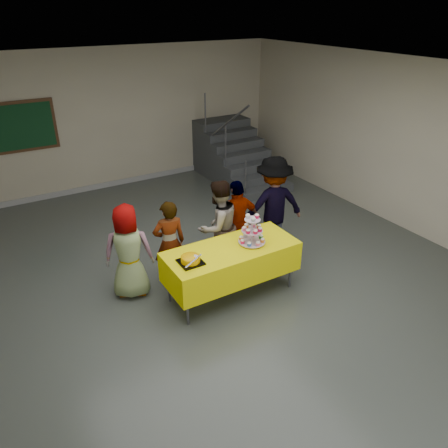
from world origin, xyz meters
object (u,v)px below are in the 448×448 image
object	(u,v)px
schoolchild_c	(218,227)
schoolchild_d	(237,222)
cupcake_stand	(252,233)
schoolchild_e	(273,205)
schoolchild_a	(129,252)
bake_table	(231,261)
noticeboard	(22,127)
bear_cake	(190,259)
staircase	(234,156)
schoolchild_b	(170,243)

from	to	relation	value
schoolchild_c	schoolchild_d	world-z (taller)	schoolchild_c
cupcake_stand	schoolchild_e	bearing A→B (deg)	39.77
schoolchild_a	schoolchild_e	xyz separation A→B (m)	(2.48, 0.01, 0.12)
schoolchild_a	schoolchild_c	distance (m)	1.41
bake_table	noticeboard	world-z (taller)	noticeboard
schoolchild_d	bake_table	bearing A→B (deg)	52.87
bear_cake	staircase	world-z (taller)	staircase
cupcake_stand	staircase	bearing A→B (deg)	61.27
bake_table	schoolchild_a	distance (m)	1.44
schoolchild_e	staircase	xyz separation A→B (m)	(1.31, 3.34, -0.33)
schoolchild_c	noticeboard	size ratio (longest dim) A/B	1.14
cupcake_stand	bake_table	bearing A→B (deg)	173.35
noticeboard	bear_cake	bearing A→B (deg)	-76.85
bake_table	schoolchild_c	distance (m)	0.74
schoolchild_c	noticeboard	bearing A→B (deg)	-74.48
schoolchild_e	cupcake_stand	bearing A→B (deg)	51.39
schoolchild_c	staircase	size ratio (longest dim) A/B	0.62
staircase	schoolchild_d	bearing A→B (deg)	-120.98
cupcake_stand	schoolchild_c	xyz separation A→B (m)	(-0.12, 0.73, -0.20)
bake_table	schoolchild_a	xyz separation A→B (m)	(-1.22, 0.74, 0.14)
bake_table	schoolchild_e	distance (m)	1.49
bear_cake	staircase	xyz separation A→B (m)	(3.23, 4.15, -0.34)
noticeboard	schoolchild_a	bearing A→B (deg)	-81.85
schoolchild_e	schoolchild_b	bearing A→B (deg)	12.21
bake_table	schoolchild_e	xyz separation A→B (m)	(1.26, 0.75, 0.27)
staircase	schoolchild_a	bearing A→B (deg)	-138.59
bake_table	noticeboard	xyz separation A→B (m)	(-1.82, 4.92, 1.04)
schoolchild_a	schoolchild_d	bearing A→B (deg)	-157.05
schoolchild_b	noticeboard	distance (m)	4.46
schoolchild_b	schoolchild_c	bearing A→B (deg)	-175.58
schoolchild_c	schoolchild_a	bearing A→B (deg)	-11.83
schoolchild_b	schoolchild_e	world-z (taller)	schoolchild_e
cupcake_stand	bear_cake	xyz separation A→B (m)	(-0.97, -0.02, -0.11)
noticeboard	schoolchild_d	bearing A→B (deg)	-60.41
schoolchild_d	schoolchild_c	bearing A→B (deg)	6.32
staircase	bake_table	bearing A→B (deg)	-122.19
staircase	noticeboard	bearing A→B (deg)	169.23
schoolchild_c	cupcake_stand	bearing A→B (deg)	89.51
schoolchild_e	noticeboard	xyz separation A→B (m)	(-3.08, 4.17, 0.78)
schoolchild_b	staircase	bearing A→B (deg)	-126.22
bear_cake	bake_table	bearing A→B (deg)	5.03
cupcake_stand	schoolchild_d	world-z (taller)	schoolchild_d
cupcake_stand	schoolchild_a	bearing A→B (deg)	153.14
schoolchild_c	noticeboard	xyz separation A→B (m)	(-2.01, 4.23, 0.86)
schoolchild_c	schoolchild_d	distance (m)	0.37
schoolchild_c	noticeboard	world-z (taller)	noticeboard
bake_table	staircase	distance (m)	4.83
schoolchild_d	noticeboard	size ratio (longest dim) A/B	1.07
schoolchild_a	schoolchild_d	xyz separation A→B (m)	(1.78, -0.01, -0.00)
schoolchild_a	schoolchild_c	size ratio (longest dim) A/B	0.94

